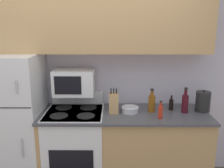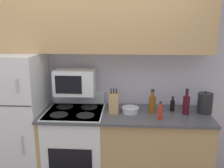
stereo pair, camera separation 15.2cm
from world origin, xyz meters
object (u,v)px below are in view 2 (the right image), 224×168
Objects in this scene: microwave at (75,82)px; bowl at (130,110)px; knife_block at (114,103)px; bottle_wine_red at (186,104)px; stove at (76,146)px; bottle_hot_sauce at (160,112)px; bottle_whiskey at (152,104)px; bottle_soy_sauce at (172,105)px; kettle at (205,103)px; refrigerator at (14,120)px.

microwave is 0.74m from bowl.
knife_block is 1.47× the size of bowl.
bottle_wine_red is at bearing 1.32° from knife_block.
stove is 5.51× the size of bottle_hot_sauce.
bottle_wine_red is at bearing -3.44° from bottle_whiskey.
bottle_hot_sauce is at bearing -123.21° from bottle_soy_sauce.
microwave is at bearing 172.28° from bottle_whiskey.
bottle_soy_sauce is 0.60× the size of bottle_wine_red.
bottle_soy_sauce is 0.37m from kettle.
refrigerator is 2.07m from bottle_wine_red.
bowl is 0.51m from bottle_soy_sauce.
refrigerator reaches higher than bottle_soy_sauce.
microwave is 0.96m from bottle_whiskey.
bowl is at bearing -175.38° from bottle_whiskey.
knife_block is at bearing -1.23° from refrigerator.
knife_block is at bearing 162.68° from bottle_hot_sauce.
refrigerator reaches higher than bowl.
refrigerator is 1.43m from bowl.
bottle_soy_sauce reaches higher than bowl.
bottle_whiskey is (-0.07, 0.20, 0.03)m from bottle_hot_sauce.
stove is 1.41m from bottle_wine_red.
microwave is 1.84× the size of kettle.
knife_block is 1.06× the size of bottle_whiskey.
bottle_wine_red is (0.14, -0.09, 0.05)m from bottle_soy_sauce.
bottle_wine_red is at bearing -34.27° from bottle_soy_sauce.
bowl is (0.65, 0.01, 0.48)m from stove.
bowl is at bearing -0.20° from refrigerator.
bottle_soy_sauce is at bearing 9.23° from knife_block.
microwave is at bearing 177.32° from bottle_soy_sauce.
bottle_whiskey is (1.67, 0.02, 0.24)m from refrigerator.
bowl is 0.72× the size of bottle_whiskey.
bottle_soy_sauce is (1.17, -0.05, -0.26)m from microwave.
kettle is at bearing -3.60° from microwave.
knife_block is 1.65× the size of bottle_soy_sauce.
refrigerator is 1.46× the size of stove.
bottle_soy_sauce is 0.26m from bottle_whiskey.
kettle is at bearing 2.71° from bottle_whiskey.
stove is 1.06m from bottle_whiskey.
knife_block is 0.21m from bowl.
refrigerator is at bearing 173.88° from bottle_hot_sauce.
bottle_wine_red is at bearing -0.22° from bowl.
stove is 4.21× the size of kettle.
bowl is 1.12× the size of bottle_soy_sauce.
bottle_soy_sauce is 0.69× the size of kettle.
refrigerator is 2.29m from kettle.
bottle_hot_sauce is (1.74, -0.19, 0.20)m from refrigerator.
bottle_soy_sauce is at bearing 10.31° from bowl.
bottle_hot_sauce is (0.98, -0.17, 0.52)m from stove.
kettle is at bearing 1.12° from refrigerator.
kettle is (0.54, 0.23, 0.04)m from bottle_hot_sauce.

